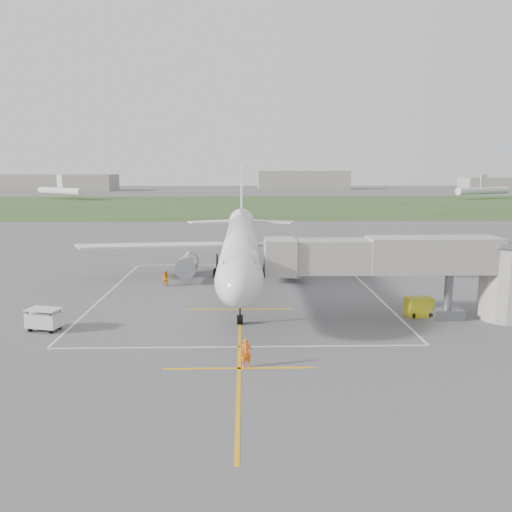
{
  "coord_description": "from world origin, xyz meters",
  "views": [
    {
      "loc": [
        0.35,
        -54.92,
        12.84
      ],
      "look_at": [
        1.61,
        -4.0,
        4.0
      ],
      "focal_mm": 35.0,
      "sensor_mm": 36.0,
      "label": 1
    }
  ],
  "objects_px": {
    "airliner": "(241,245)",
    "ramp_worker_nose": "(246,353)",
    "baggage_cart": "(44,319)",
    "gpu_unit": "(419,307)",
    "jet_bridge": "(424,266)",
    "ramp_worker_wing": "(166,278)"
  },
  "relations": [
    {
      "from": "jet_bridge",
      "to": "ramp_worker_wing",
      "type": "relative_size",
      "value": 13.67
    },
    {
      "from": "jet_bridge",
      "to": "ramp_worker_wing",
      "type": "xyz_separation_m",
      "value": [
        -24.15,
        13.34,
        -3.89
      ]
    },
    {
      "from": "airliner",
      "to": "baggage_cart",
      "type": "bearing_deg",
      "value": -133.73
    },
    {
      "from": "airliner",
      "to": "ramp_worker_nose",
      "type": "bearing_deg",
      "value": -88.88
    },
    {
      "from": "ramp_worker_wing",
      "to": "airliner",
      "type": "bearing_deg",
      "value": -154.53
    },
    {
      "from": "baggage_cart",
      "to": "ramp_worker_nose",
      "type": "xyz_separation_m",
      "value": [
        16.27,
        -8.07,
        0.04
      ]
    },
    {
      "from": "ramp_worker_nose",
      "to": "ramp_worker_wing",
      "type": "distance_m",
      "value": 25.29
    },
    {
      "from": "airliner",
      "to": "ramp_worker_wing",
      "type": "height_order",
      "value": "airliner"
    },
    {
      "from": "jet_bridge",
      "to": "ramp_worker_nose",
      "type": "relative_size",
      "value": 12.15
    },
    {
      "from": "ramp_worker_nose",
      "to": "jet_bridge",
      "type": "bearing_deg",
      "value": 25.35
    },
    {
      "from": "gpu_unit",
      "to": "ramp_worker_wing",
      "type": "distance_m",
      "value": 27.23
    },
    {
      "from": "ramp_worker_wing",
      "to": "baggage_cart",
      "type": "bearing_deg",
      "value": 84.04
    },
    {
      "from": "ramp_worker_nose",
      "to": "baggage_cart",
      "type": "bearing_deg",
      "value": 144.84
    },
    {
      "from": "jet_bridge",
      "to": "gpu_unit",
      "type": "height_order",
      "value": "jet_bridge"
    },
    {
      "from": "airliner",
      "to": "gpu_unit",
      "type": "distance_m",
      "value": 20.96
    },
    {
      "from": "baggage_cart",
      "to": "ramp_worker_wing",
      "type": "relative_size",
      "value": 1.69
    },
    {
      "from": "jet_bridge",
      "to": "gpu_unit",
      "type": "bearing_deg",
      "value": 81.85
    },
    {
      "from": "gpu_unit",
      "to": "ramp_worker_nose",
      "type": "height_order",
      "value": "ramp_worker_nose"
    },
    {
      "from": "jet_bridge",
      "to": "ramp_worker_nose",
      "type": "xyz_separation_m",
      "value": [
        -15.24,
        -10.33,
        -3.78
      ]
    },
    {
      "from": "jet_bridge",
      "to": "ramp_worker_wing",
      "type": "height_order",
      "value": "jet_bridge"
    },
    {
      "from": "baggage_cart",
      "to": "ramp_worker_nose",
      "type": "height_order",
      "value": "ramp_worker_nose"
    },
    {
      "from": "airliner",
      "to": "jet_bridge",
      "type": "xyz_separation_m",
      "value": [
        15.72,
        -14.25,
        0.35
      ]
    }
  ]
}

